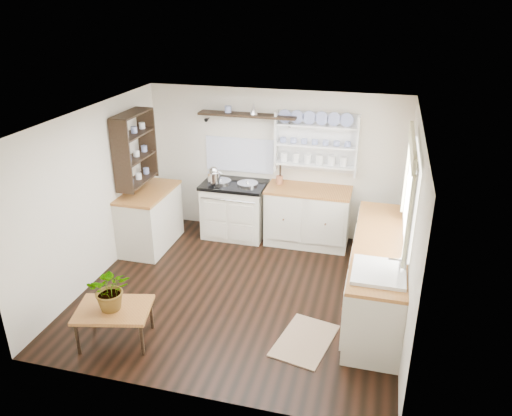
% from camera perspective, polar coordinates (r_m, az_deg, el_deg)
% --- Properties ---
extents(floor, '(4.00, 3.80, 0.01)m').
position_cam_1_polar(floor, '(6.64, -1.70, -9.46)').
color(floor, black).
rests_on(floor, ground).
extents(wall_back, '(4.00, 0.02, 2.30)m').
position_cam_1_polar(wall_back, '(7.81, 2.13, 5.10)').
color(wall_back, beige).
rests_on(wall_back, ground).
extents(wall_right, '(0.02, 3.80, 2.30)m').
position_cam_1_polar(wall_right, '(5.89, 17.19, -2.33)').
color(wall_right, beige).
rests_on(wall_right, ground).
extents(wall_left, '(0.02, 3.80, 2.30)m').
position_cam_1_polar(wall_left, '(6.90, -17.98, 1.38)').
color(wall_left, beige).
rests_on(wall_left, ground).
extents(ceiling, '(4.00, 3.80, 0.01)m').
position_cam_1_polar(ceiling, '(5.73, -1.97, 10.24)').
color(ceiling, white).
rests_on(ceiling, wall_back).
extents(window, '(0.08, 1.55, 1.22)m').
position_cam_1_polar(window, '(5.87, 17.14, 1.99)').
color(window, white).
rests_on(window, wall_right).
extents(aga_cooker, '(0.99, 0.69, 0.92)m').
position_cam_1_polar(aga_cooker, '(7.90, -2.47, -0.11)').
color(aga_cooker, silver).
rests_on(aga_cooker, floor).
extents(back_cabinets, '(1.27, 0.63, 0.90)m').
position_cam_1_polar(back_cabinets, '(7.69, 5.92, -0.85)').
color(back_cabinets, beige).
rests_on(back_cabinets, floor).
extents(right_cabinets, '(0.62, 2.43, 0.90)m').
position_cam_1_polar(right_cabinets, '(6.29, 13.68, -7.34)').
color(right_cabinets, beige).
rests_on(right_cabinets, floor).
extents(belfast_sink, '(0.55, 0.60, 0.45)m').
position_cam_1_polar(belfast_sink, '(5.47, 13.73, -8.20)').
color(belfast_sink, white).
rests_on(belfast_sink, right_cabinets).
extents(left_cabinets, '(0.62, 1.13, 0.90)m').
position_cam_1_polar(left_cabinets, '(7.73, -12.01, -1.12)').
color(left_cabinets, beige).
rests_on(left_cabinets, floor).
extents(plate_rack, '(1.20, 0.22, 0.90)m').
position_cam_1_polar(plate_rack, '(7.55, 6.97, 7.51)').
color(plate_rack, white).
rests_on(plate_rack, wall_back).
extents(high_shelf, '(1.50, 0.29, 0.16)m').
position_cam_1_polar(high_shelf, '(7.59, -0.99, 10.51)').
color(high_shelf, black).
rests_on(high_shelf, wall_back).
extents(left_shelving, '(0.28, 0.80, 1.05)m').
position_cam_1_polar(left_shelving, '(7.42, -13.69, 6.68)').
color(left_shelving, black).
rests_on(left_shelving, wall_left).
extents(kettle, '(0.20, 0.20, 0.24)m').
position_cam_1_polar(kettle, '(7.66, -4.82, 3.86)').
color(kettle, silver).
rests_on(kettle, aga_cooker).
extents(utensil_crock, '(0.10, 0.10, 0.12)m').
position_cam_1_polar(utensil_crock, '(7.65, 2.69, 3.23)').
color(utensil_crock, '#A7613D').
rests_on(utensil_crock, back_cabinets).
extents(center_table, '(0.91, 0.74, 0.43)m').
position_cam_1_polar(center_table, '(5.80, -15.94, -11.33)').
color(center_table, brown).
rests_on(center_table, floor).
extents(potted_plant, '(0.57, 0.54, 0.50)m').
position_cam_1_polar(potted_plant, '(5.64, -16.27, -8.85)').
color(potted_plant, '#3F7233').
rests_on(potted_plant, center_table).
extents(floor_rug, '(0.72, 0.95, 0.02)m').
position_cam_1_polar(floor_rug, '(5.83, 5.61, -14.83)').
color(floor_rug, '#796046').
rests_on(floor_rug, floor).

